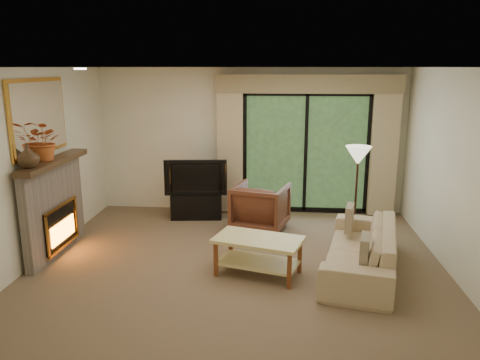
# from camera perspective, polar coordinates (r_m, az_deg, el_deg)

# --- Properties ---
(floor) EXTENTS (5.50, 5.50, 0.00)m
(floor) POSITION_cam_1_polar(r_m,az_deg,el_deg) (6.45, -0.23, -10.17)
(floor) COLOR brown
(floor) RESTS_ON ground
(ceiling) EXTENTS (5.50, 5.50, 0.00)m
(ceiling) POSITION_cam_1_polar(r_m,az_deg,el_deg) (5.90, -0.25, 13.59)
(ceiling) COLOR silver
(ceiling) RESTS_ON ground
(wall_back) EXTENTS (5.00, 0.00, 5.00)m
(wall_back) POSITION_cam_1_polar(r_m,az_deg,el_deg) (8.50, 1.26, 4.80)
(wall_back) COLOR #EAE4C7
(wall_back) RESTS_ON ground
(wall_front) EXTENTS (5.00, 0.00, 5.00)m
(wall_front) POSITION_cam_1_polar(r_m,az_deg,el_deg) (3.66, -3.74, -7.27)
(wall_front) COLOR #EAE4C7
(wall_front) RESTS_ON ground
(wall_left) EXTENTS (0.00, 5.00, 5.00)m
(wall_left) POSITION_cam_1_polar(r_m,az_deg,el_deg) (6.86, -23.80, 1.49)
(wall_left) COLOR #EAE4C7
(wall_left) RESTS_ON ground
(wall_right) EXTENTS (0.00, 5.00, 5.00)m
(wall_right) POSITION_cam_1_polar(r_m,az_deg,el_deg) (6.42, 25.01, 0.62)
(wall_right) COLOR #EAE4C7
(wall_right) RESTS_ON ground
(fireplace) EXTENTS (0.24, 1.70, 1.37)m
(fireplace) POSITION_cam_1_polar(r_m,az_deg,el_deg) (7.11, -21.72, -3.02)
(fireplace) COLOR slate
(fireplace) RESTS_ON floor
(mirror) EXTENTS (0.07, 1.45, 1.02)m
(mirror) POSITION_cam_1_polar(r_m,az_deg,el_deg) (6.92, -23.28, 7.11)
(mirror) COLOR gold
(mirror) RESTS_ON wall_left
(sliding_door) EXTENTS (2.26, 0.10, 2.16)m
(sliding_door) POSITION_cam_1_polar(r_m,az_deg,el_deg) (8.48, 8.00, 3.28)
(sliding_door) COLOR black
(sliding_door) RESTS_ON floor
(curtain_left) EXTENTS (0.45, 0.18, 2.35)m
(curtain_left) POSITION_cam_1_polar(r_m,az_deg,el_deg) (8.39, -1.21, 3.99)
(curtain_left) COLOR tan
(curtain_left) RESTS_ON floor
(curtain_right) EXTENTS (0.45, 0.18, 2.35)m
(curtain_right) POSITION_cam_1_polar(r_m,az_deg,el_deg) (8.54, 17.16, 3.56)
(curtain_right) COLOR tan
(curtain_right) RESTS_ON floor
(cornice) EXTENTS (3.20, 0.24, 0.32)m
(cornice) POSITION_cam_1_polar(r_m,az_deg,el_deg) (8.26, 8.32, 11.52)
(cornice) COLOR #98845B
(cornice) RESTS_ON wall_back
(media_console) EXTENTS (0.92, 0.49, 0.44)m
(media_console) POSITION_cam_1_polar(r_m,az_deg,el_deg) (8.31, -5.31, -3.10)
(media_console) COLOR black
(media_console) RESTS_ON floor
(tv) EXTENTS (1.09, 0.26, 0.62)m
(tv) POSITION_cam_1_polar(r_m,az_deg,el_deg) (8.17, -5.39, 0.47)
(tv) COLOR black
(tv) RESTS_ON media_console
(armchair) EXTENTS (1.01, 1.03, 0.77)m
(armchair) POSITION_cam_1_polar(r_m,az_deg,el_deg) (7.63, 2.50, -3.30)
(armchair) COLOR brown
(armchair) RESTS_ON floor
(sofa) EXTENTS (1.27, 2.26, 0.62)m
(sofa) POSITION_cam_1_polar(r_m,az_deg,el_deg) (6.32, 14.51, -8.11)
(sofa) COLOR tan
(sofa) RESTS_ON floor
(pillow_near) EXTENTS (0.17, 0.38, 0.37)m
(pillow_near) POSITION_cam_1_polar(r_m,az_deg,el_deg) (5.67, 14.93, -8.38)
(pillow_near) COLOR #4F3B28
(pillow_near) RESTS_ON sofa
(pillow_far) EXTENTS (0.18, 0.38, 0.37)m
(pillow_far) POSITION_cam_1_polar(r_m,az_deg,el_deg) (6.81, 13.19, -4.53)
(pillow_far) COLOR #4F3B28
(pillow_far) RESTS_ON sofa
(coffee_table) EXTENTS (1.22, 0.89, 0.49)m
(coffee_table) POSITION_cam_1_polar(r_m,az_deg,el_deg) (6.07, 2.23, -9.26)
(coffee_table) COLOR #E7D383
(coffee_table) RESTS_ON floor
(floor_lamp) EXTENTS (0.49, 0.49, 1.45)m
(floor_lamp) POSITION_cam_1_polar(r_m,az_deg,el_deg) (7.35, 13.95, -1.59)
(floor_lamp) COLOR #F0EBC1
(floor_lamp) RESTS_ON floor
(vase) EXTENTS (0.31, 0.31, 0.29)m
(vase) POSITION_cam_1_polar(r_m,az_deg,el_deg) (6.43, -24.46, 2.66)
(vase) COLOR #412D1B
(vase) RESTS_ON fireplace
(branches) EXTENTS (0.59, 0.55, 0.54)m
(branches) POSITION_cam_1_polar(r_m,az_deg,el_deg) (6.81, -22.71, 4.41)
(branches) COLOR #BE5925
(branches) RESTS_ON fireplace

